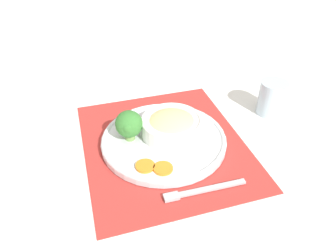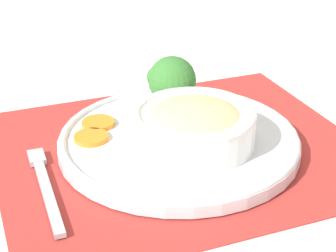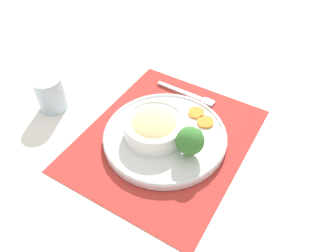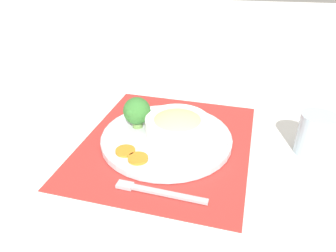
{
  "view_description": "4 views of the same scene",
  "coord_description": "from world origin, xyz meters",
  "px_view_note": "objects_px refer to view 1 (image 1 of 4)",
  "views": [
    {
      "loc": [
        -0.59,
        0.24,
        0.52
      ],
      "look_at": [
        0.0,
        -0.01,
        0.05
      ],
      "focal_mm": 35.0,
      "sensor_mm": 36.0,
      "label": 1
    },
    {
      "loc": [
        -0.31,
        -0.56,
        0.36
      ],
      "look_at": [
        -0.02,
        -0.01,
        0.04
      ],
      "focal_mm": 60.0,
      "sensor_mm": 36.0,
      "label": 2
    },
    {
      "loc": [
        0.5,
        0.23,
        0.63
      ],
      "look_at": [
        -0.02,
        0.0,
        0.04
      ],
      "focal_mm": 35.0,
      "sensor_mm": 36.0,
      "label": 3
    },
    {
      "loc": [
        -0.65,
        -0.11,
        0.44
      ],
      "look_at": [
        0.02,
        -0.0,
        0.04
      ],
      "focal_mm": 35.0,
      "sensor_mm": 36.0,
      "label": 4
    }
  ],
  "objects_px": {
    "broccoli_floret": "(129,124)",
    "fork": "(197,191)",
    "bowl": "(172,125)",
    "water_glass": "(272,100)"
  },
  "relations": [
    {
      "from": "broccoli_floret",
      "to": "water_glass",
      "type": "xyz_separation_m",
      "value": [
        -0.02,
        -0.41,
        -0.02
      ]
    },
    {
      "from": "water_glass",
      "to": "bowl",
      "type": "bearing_deg",
      "value": 91.08
    },
    {
      "from": "bowl",
      "to": "fork",
      "type": "relative_size",
      "value": 0.83
    },
    {
      "from": "water_glass",
      "to": "fork",
      "type": "height_order",
      "value": "water_glass"
    },
    {
      "from": "broccoli_floret",
      "to": "water_glass",
      "type": "relative_size",
      "value": 0.81
    },
    {
      "from": "broccoli_floret",
      "to": "fork",
      "type": "height_order",
      "value": "broccoli_floret"
    },
    {
      "from": "bowl",
      "to": "water_glass",
      "type": "relative_size",
      "value": 1.58
    },
    {
      "from": "bowl",
      "to": "water_glass",
      "type": "distance_m",
      "value": 0.31
    },
    {
      "from": "water_glass",
      "to": "fork",
      "type": "relative_size",
      "value": 0.53
    },
    {
      "from": "water_glass",
      "to": "fork",
      "type": "distance_m",
      "value": 0.39
    }
  ]
}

